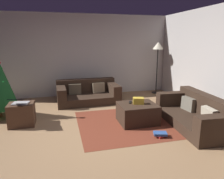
# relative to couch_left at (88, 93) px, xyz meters

# --- Properties ---
(ground_plane) EXTENTS (6.40, 6.40, 0.00)m
(ground_plane) POSITION_rel_couch_left_xyz_m (-0.23, -2.24, -0.25)
(ground_plane) COLOR #93704C
(rear_partition) EXTENTS (6.40, 0.12, 2.60)m
(rear_partition) POSITION_rel_couch_left_xyz_m (-0.23, 0.90, 1.05)
(rear_partition) COLOR #BCB7B2
(rear_partition) RESTS_ON ground_plane
(couch_left) EXTENTS (1.79, 1.04, 0.64)m
(couch_left) POSITION_rel_couch_left_xyz_m (0.00, 0.00, 0.00)
(couch_left) COLOR #332319
(couch_left) RESTS_ON ground_plane
(couch_right) EXTENTS (1.00, 1.95, 0.66)m
(couch_right) POSITION_rel_couch_left_xyz_m (2.01, -2.35, 0.01)
(couch_right) COLOR #332319
(couch_right) RESTS_ON ground_plane
(ottoman) EXTENTS (0.81, 0.68, 0.43)m
(ottoman) POSITION_rel_couch_left_xyz_m (0.85, -1.89, -0.04)
(ottoman) COLOR #332319
(ottoman) RESTS_ON ground_plane
(gift_box) EXTENTS (0.27, 0.21, 0.14)m
(gift_box) POSITION_rel_couch_left_xyz_m (0.87, -1.86, 0.25)
(gift_box) COLOR gold
(gift_box) RESTS_ON ottoman
(tv_remote) EXTENTS (0.10, 0.17, 0.02)m
(tv_remote) POSITION_rel_couch_left_xyz_m (0.73, -1.75, 0.19)
(tv_remote) COLOR black
(tv_remote) RESTS_ON ottoman
(side_table) EXTENTS (0.52, 0.44, 0.48)m
(side_table) POSITION_rel_couch_left_xyz_m (-1.60, -1.42, -0.01)
(side_table) COLOR #4C3323
(side_table) RESTS_ON ground_plane
(laptop) EXTENTS (0.37, 0.44, 0.18)m
(laptop) POSITION_rel_couch_left_xyz_m (-1.61, -1.47, 0.30)
(laptop) COLOR silver
(laptop) RESTS_ON side_table
(book_stack) EXTENTS (0.30, 0.24, 0.09)m
(book_stack) POSITION_rel_couch_left_xyz_m (1.03, -2.66, -0.20)
(book_stack) COLOR #B7332D
(book_stack) RESTS_ON ground_plane
(corner_lamp) EXTENTS (0.36, 0.36, 1.73)m
(corner_lamp) POSITION_rel_couch_left_xyz_m (2.43, 0.44, 1.23)
(corner_lamp) COLOR black
(corner_lamp) RESTS_ON ground_plane
(area_rug) EXTENTS (2.60, 2.00, 0.01)m
(area_rug) POSITION_rel_couch_left_xyz_m (0.85, -1.89, -0.24)
(area_rug) COLOR brown
(area_rug) RESTS_ON ground_plane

